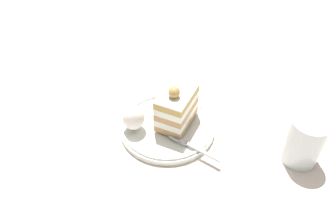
% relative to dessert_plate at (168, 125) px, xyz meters
% --- Properties ---
extents(ground_plane, '(2.40, 2.40, 0.00)m').
position_rel_dessert_plate_xyz_m(ground_plane, '(0.02, 0.00, -0.01)').
color(ground_plane, silver).
extents(dessert_plate, '(0.20, 0.20, 0.02)m').
position_rel_dessert_plate_xyz_m(dessert_plate, '(0.00, 0.00, 0.00)').
color(dessert_plate, white).
rests_on(dessert_plate, ground_plane).
extents(cake_slice, '(0.06, 0.10, 0.10)m').
position_rel_dessert_plate_xyz_m(cake_slice, '(-0.01, -0.01, 0.05)').
color(cake_slice, tan).
rests_on(cake_slice, dessert_plate).
extents(whipped_cream_dollop, '(0.05, 0.05, 0.06)m').
position_rel_dessert_plate_xyz_m(whipped_cream_dollop, '(0.06, 0.04, 0.04)').
color(whipped_cream_dollop, white).
rests_on(whipped_cream_dollop, dessert_plate).
extents(fork, '(0.12, 0.03, 0.00)m').
position_rel_dessert_plate_xyz_m(fork, '(-0.07, 0.05, 0.01)').
color(fork, silver).
rests_on(fork, dessert_plate).
extents(drink_glass_near, '(0.07, 0.07, 0.10)m').
position_rel_dessert_plate_xyz_m(drink_glass_near, '(-0.27, -0.03, 0.04)').
color(drink_glass_near, silver).
rests_on(drink_glass_near, ground_plane).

